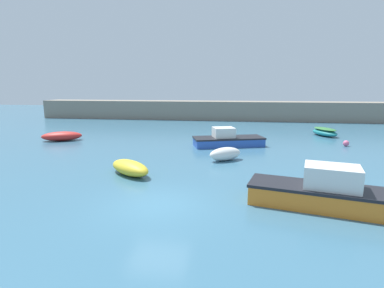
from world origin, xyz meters
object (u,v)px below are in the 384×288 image
(rowboat_white_midwater, at_px, (62,136))
(open_tender_yellow, at_px, (130,168))
(motorboat_with_cabin, at_px, (227,140))
(cabin_cruiser_white, at_px, (322,192))
(mooring_buoy_pink, at_px, (346,143))
(fishing_dinghy_green, at_px, (225,154))
(mooring_buoy_orange, at_px, (337,173))
(rowboat_with_red_cover, at_px, (325,132))

(rowboat_white_midwater, height_order, open_tender_yellow, rowboat_white_midwater)
(motorboat_with_cabin, bearing_deg, open_tender_yellow, -136.66)
(rowboat_white_midwater, bearing_deg, cabin_cruiser_white, -58.30)
(open_tender_yellow, distance_m, mooring_buoy_pink, 17.76)
(fishing_dinghy_green, bearing_deg, mooring_buoy_orange, 117.99)
(rowboat_white_midwater, relative_size, mooring_buoy_pink, 7.90)
(fishing_dinghy_green, height_order, mooring_buoy_orange, fishing_dinghy_green)
(rowboat_with_red_cover, distance_m, cabin_cruiser_white, 19.25)
(rowboat_white_midwater, xyz_separation_m, mooring_buoy_pink, (24.19, 1.15, -0.17))
(rowboat_white_midwater, bearing_deg, motorboat_with_cabin, -25.79)
(mooring_buoy_pink, bearing_deg, rowboat_white_midwater, -177.28)
(rowboat_white_midwater, bearing_deg, mooring_buoy_orange, -46.53)
(cabin_cruiser_white, xyz_separation_m, rowboat_white_midwater, (-18.86, 12.28, -0.23))
(rowboat_white_midwater, bearing_deg, rowboat_with_red_cover, -10.47)
(mooring_buoy_pink, bearing_deg, cabin_cruiser_white, -111.65)
(motorboat_with_cabin, relative_size, rowboat_white_midwater, 1.62)
(fishing_dinghy_green, distance_m, mooring_buoy_orange, 6.70)
(rowboat_white_midwater, xyz_separation_m, open_tender_yellow, (9.71, -9.15, -0.01))
(rowboat_white_midwater, distance_m, mooring_buoy_orange, 22.25)
(mooring_buoy_pink, bearing_deg, mooring_buoy_orange, -110.53)
(rowboat_white_midwater, distance_m, fishing_dinghy_green, 15.58)
(motorboat_with_cabin, height_order, cabin_cruiser_white, cabin_cruiser_white)
(rowboat_with_red_cover, relative_size, rowboat_white_midwater, 0.93)
(rowboat_with_red_cover, height_order, fishing_dinghy_green, fishing_dinghy_green)
(rowboat_with_red_cover, distance_m, mooring_buoy_pink, 5.16)
(mooring_buoy_pink, bearing_deg, open_tender_yellow, -144.57)
(rowboat_with_red_cover, relative_size, fishing_dinghy_green, 1.42)
(rowboat_with_red_cover, relative_size, open_tender_yellow, 1.10)
(cabin_cruiser_white, distance_m, fishing_dinghy_green, 8.27)
(cabin_cruiser_white, height_order, mooring_buoy_pink, cabin_cruiser_white)
(mooring_buoy_orange, bearing_deg, cabin_cruiser_white, -114.05)
(open_tender_yellow, bearing_deg, rowboat_white_midwater, -5.56)
(mooring_buoy_orange, bearing_deg, open_tender_yellow, -174.47)
(mooring_buoy_orange, height_order, mooring_buoy_pink, mooring_buoy_orange)
(mooring_buoy_pink, bearing_deg, rowboat_with_red_cover, 93.13)
(rowboat_white_midwater, xyz_separation_m, fishing_dinghy_green, (14.72, -5.12, 0.03))
(cabin_cruiser_white, relative_size, fishing_dinghy_green, 2.37)
(rowboat_with_red_cover, xyz_separation_m, mooring_buoy_pink, (0.28, -5.15, -0.17))
(open_tender_yellow, distance_m, fishing_dinghy_green, 6.42)
(motorboat_with_cabin, distance_m, mooring_buoy_orange, 9.99)
(open_tender_yellow, bearing_deg, fishing_dinghy_green, -103.46)
(mooring_buoy_pink, bearing_deg, motorboat_with_cabin, -172.27)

